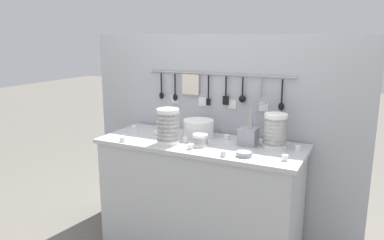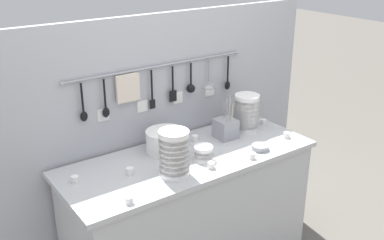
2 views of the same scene
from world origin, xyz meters
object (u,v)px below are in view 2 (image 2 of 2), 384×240
at_px(cup_centre, 195,138).
at_px(cup_by_caddy, 75,179).
at_px(bowl_stack_short_front, 174,153).
at_px(cup_edge_near, 180,161).
at_px(cutlery_caddy, 226,128).
at_px(cup_mid_row, 129,200).
at_px(cup_beside_plates, 287,135).
at_px(steel_mixing_bowl, 260,147).
at_px(cup_edge_far, 252,156).
at_px(cup_front_left, 263,122).
at_px(cup_front_right, 130,171).
at_px(bowl_stack_nested_right, 203,153).
at_px(plate_stack, 166,141).
at_px(bowl_stack_wide_centre, 247,113).
at_px(cup_back_right, 211,165).

relative_size(cup_centre, cup_by_caddy, 1.00).
bearing_deg(bowl_stack_short_front, cup_edge_near, 43.62).
xyz_separation_m(cutlery_caddy, cup_mid_row, (-0.87, -0.33, -0.05)).
bearing_deg(cup_beside_plates, cup_mid_row, -174.99).
xyz_separation_m(steel_mixing_bowl, cup_edge_far, (-0.12, -0.06, 0.00)).
bearing_deg(cup_front_left, bowl_stack_short_front, -164.74).
height_order(cup_front_right, cup_beside_plates, same).
relative_size(cutlery_caddy, cup_beside_plates, 6.77).
relative_size(bowl_stack_nested_right, steel_mixing_bowl, 1.04).
bearing_deg(cup_edge_far, cutlery_caddy, 78.82).
relative_size(bowl_stack_nested_right, bowl_stack_short_front, 0.42).
height_order(bowl_stack_short_front, cup_mid_row, bowl_stack_short_front).
bearing_deg(bowl_stack_short_front, cup_edge_far, -11.57).
bearing_deg(cup_beside_plates, bowl_stack_short_front, 179.72).
distance_m(bowl_stack_nested_right, plate_stack, 0.25).
bearing_deg(cup_centre, cup_by_caddy, -175.82).
height_order(cup_mid_row, cup_edge_near, same).
bearing_deg(cup_mid_row, bowl_stack_wide_centre, 18.33).
distance_m(cup_mid_row, cup_back_right, 0.54).
height_order(bowl_stack_wide_centre, cup_front_right, bowl_stack_wide_centre).
bearing_deg(cup_edge_far, cup_by_caddy, 160.56).
xyz_separation_m(steel_mixing_bowl, cup_front_right, (-0.79, 0.19, 0.00)).
xyz_separation_m(cutlery_caddy, cup_edge_far, (-0.06, -0.32, -0.05)).
distance_m(cup_edge_far, cup_back_right, 0.27).
bearing_deg(cup_edge_far, bowl_stack_nested_right, 147.67).
distance_m(bowl_stack_wide_centre, plate_stack, 0.62).
height_order(cup_front_left, cup_beside_plates, same).
xyz_separation_m(cup_mid_row, cup_edge_near, (0.43, 0.20, 0.00)).
bearing_deg(cutlery_caddy, cup_beside_plates, -35.66).
distance_m(plate_stack, cup_centre, 0.24).
xyz_separation_m(cup_edge_far, cup_front_right, (-0.67, 0.25, 0.00)).
relative_size(plate_stack, cutlery_caddy, 0.84).
distance_m(bowl_stack_wide_centre, cup_back_right, 0.61).
distance_m(steel_mixing_bowl, cup_beside_plates, 0.26).
relative_size(cup_centre, cup_mid_row, 1.00).
relative_size(bowl_stack_wide_centre, cup_front_left, 5.94).
xyz_separation_m(cup_centre, cup_front_right, (-0.54, -0.15, 0.00)).
height_order(bowl_stack_nested_right, cup_centre, bowl_stack_nested_right).
relative_size(bowl_stack_short_front, cutlery_caddy, 0.93).
distance_m(bowl_stack_nested_right, steel_mixing_bowl, 0.37).
relative_size(cup_front_right, cup_by_caddy, 1.00).
relative_size(cup_edge_far, cup_by_caddy, 1.00).
height_order(bowl_stack_wide_centre, bowl_stack_short_front, bowl_stack_short_front).
relative_size(bowl_stack_wide_centre, cup_beside_plates, 5.94).
distance_m(bowl_stack_wide_centre, cup_edge_far, 0.44).
xyz_separation_m(plate_stack, cup_centre, (0.23, 0.02, -0.05)).
bearing_deg(bowl_stack_short_front, cup_by_caddy, 153.29).
distance_m(bowl_stack_wide_centre, cup_front_left, 0.19).
xyz_separation_m(plate_stack, cup_edge_near, (-0.02, -0.18, -0.05)).
bearing_deg(cup_by_caddy, plate_stack, 3.73).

